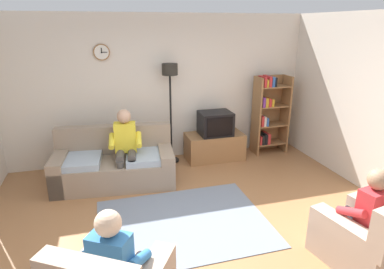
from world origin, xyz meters
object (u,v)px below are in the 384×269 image
(bookshelf, at_px, (268,113))
(armchair_near_bookshelf, at_px, (367,240))
(person_in_left_armchair, at_px, (117,259))
(person_on_couch, at_px, (126,144))
(floor_lamp, at_px, (170,86))
(tv, at_px, (215,123))
(couch, at_px, (115,165))
(tv_stand, at_px, (214,146))
(person_in_right_armchair, at_px, (364,210))

(bookshelf, relative_size, armchair_near_bookshelf, 1.56)
(person_in_left_armchair, bearing_deg, person_on_couch, 83.45)
(floor_lamp, bearing_deg, person_on_couch, -140.75)
(floor_lamp, bearing_deg, bookshelf, -0.82)
(tv, bearing_deg, couch, -165.39)
(couch, bearing_deg, floor_lamp, 29.84)
(tv_stand, relative_size, person_in_left_armchair, 0.98)
(bookshelf, bearing_deg, person_in_left_armchair, -134.19)
(person_on_couch, xyz_separation_m, person_in_right_armchair, (2.31, -2.51, -0.09))
(tv, height_order, bookshelf, bookshelf)
(bookshelf, distance_m, armchair_near_bookshelf, 3.39)
(floor_lamp, xyz_separation_m, person_in_right_armchair, (1.42, -3.25, -0.85))
(floor_lamp, bearing_deg, tv, -8.43)
(floor_lamp, relative_size, person_on_couch, 1.49)
(couch, relative_size, person_in_left_armchair, 1.77)
(couch, xyz_separation_m, tv_stand, (1.92, 0.53, -0.06))
(tv_stand, bearing_deg, bookshelf, 3.50)
(tv_stand, bearing_deg, floor_lamp, 173.23)
(floor_lamp, bearing_deg, person_in_right_armchair, -66.44)
(floor_lamp, relative_size, person_in_left_armchair, 1.65)
(person_on_couch, bearing_deg, bookshelf, 13.76)
(tv, relative_size, armchair_near_bookshelf, 0.59)
(tv_stand, distance_m, armchair_near_bookshelf, 3.29)
(couch, xyz_separation_m, tv, (1.92, 0.50, 0.41))
(bookshelf, relative_size, person_in_right_armchair, 1.40)
(couch, bearing_deg, bookshelf, 10.98)
(couch, xyz_separation_m, floor_lamp, (1.09, 0.62, 1.14))
(person_on_couch, bearing_deg, person_in_right_armchair, -47.35)
(tv_stand, bearing_deg, couch, -164.70)
(tv_stand, distance_m, floor_lamp, 1.46)
(armchair_near_bookshelf, height_order, person_on_couch, person_on_couch)
(armchair_near_bookshelf, bearing_deg, tv, 100.57)
(person_on_couch, distance_m, person_in_right_armchair, 3.42)
(person_on_couch, relative_size, person_in_left_armchair, 1.11)
(couch, distance_m, bookshelf, 3.17)
(floor_lamp, xyz_separation_m, person_on_couch, (-0.90, -0.73, -0.75))
(floor_lamp, bearing_deg, couch, -150.16)
(couch, relative_size, person_on_couch, 1.60)
(person_in_left_armchair, distance_m, person_in_right_armchair, 2.61)
(tv_stand, height_order, tv, tv)
(floor_lamp, height_order, armchair_near_bookshelf, floor_lamp)
(bookshelf, height_order, floor_lamp, floor_lamp)
(person_in_left_armchair, bearing_deg, couch, 87.78)
(couch, relative_size, person_in_right_armchair, 1.77)
(person_on_couch, bearing_deg, floor_lamp, 39.25)
(person_in_left_armchair, bearing_deg, person_in_right_armchair, 1.07)
(tv, relative_size, floor_lamp, 0.32)
(tv, distance_m, person_in_right_armchair, 3.18)
(person_in_left_armchair, bearing_deg, tv, 57.44)
(bookshelf, height_order, person_in_left_armchair, bookshelf)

